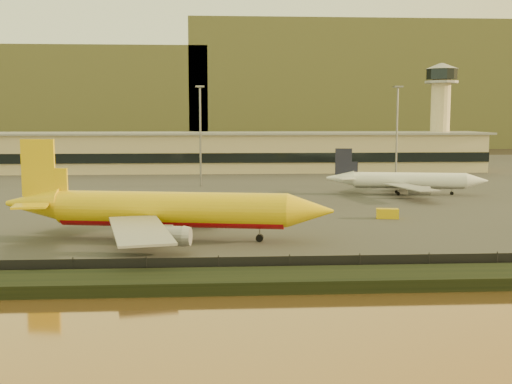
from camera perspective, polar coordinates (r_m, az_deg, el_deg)
ground at (r=85.46m, az=0.65°, el=-5.43°), size 900.00×900.00×0.00m
embankment at (r=68.81m, az=1.72°, el=-7.85°), size 320.00×7.00×1.40m
tarmac at (r=179.30m, az=-1.62°, el=1.03°), size 320.00×220.00×0.20m
perimeter_fence at (r=72.53m, az=1.42°, el=-6.59°), size 300.00×0.05×2.20m
terminal_building at (r=209.34m, az=-5.91°, el=3.51°), size 202.00×25.00×12.60m
control_tower at (r=227.48m, az=16.09°, el=7.42°), size 11.20×11.20×35.50m
apron_light_masts at (r=159.73m, az=4.03°, el=5.92°), size 152.20×12.20×25.40m
distant_hills at (r=423.74m, az=-5.66°, el=8.55°), size 470.00×160.00×70.00m
dhl_cargo_jet at (r=93.60m, az=-8.02°, el=-1.60°), size 48.45×46.84×14.51m
white_narrowbody_jet at (r=150.51m, az=13.21°, el=0.98°), size 36.24×34.92×10.44m
gse_vehicle_yellow at (r=114.71m, az=11.60°, el=-1.89°), size 4.09×2.38×1.73m
gse_vehicle_white at (r=118.45m, az=-11.55°, el=-1.58°), size 4.47×2.85×1.86m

